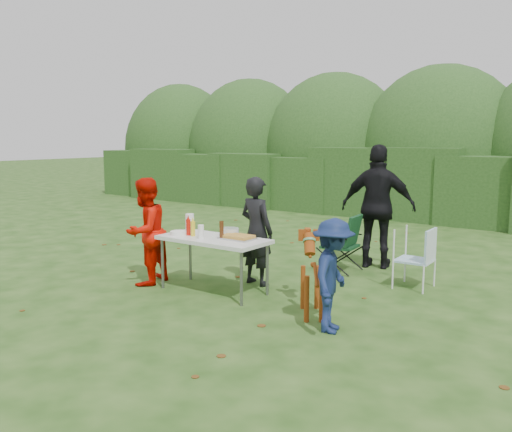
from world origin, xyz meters
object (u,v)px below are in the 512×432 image
Objects in this scene: ketchup_bottle at (188,227)px; mustard_bottle at (193,229)px; person_black_puffy at (378,207)px; dog at (312,277)px; person_red_jacket at (145,231)px; beer_bottle at (222,230)px; camping_chair at (340,243)px; person_cook at (257,231)px; child at (333,276)px; paper_towel_roll at (190,223)px; folding_table at (213,242)px; lawn_chair at (414,258)px.

mustard_bottle is at bearing -9.27° from ketchup_bottle.
dog is (0.33, -2.63, -0.52)m from person_black_puffy.
person_red_jacket is 6.27× the size of beer_bottle.
person_black_puffy is 3.08m from ketchup_bottle.
camping_chair is 3.75× the size of beer_bottle.
mustard_bottle is 0.83× the size of beer_bottle.
person_cook is 1.25× the size of child.
camping_chair is 3.46× the size of paper_towel_roll.
child reaches higher than folding_table.
folding_table is 1.77× the size of lawn_chair.
person_cook is 1.52m from camping_chair.
person_black_puffy is 3.09m from child.
ketchup_bottle reaches higher than dog.
person_black_puffy is at bearing -28.70° from dog.
person_red_jacket is 3.03m from child.
lawn_chair is at bearing 36.08° from ketchup_bottle.
person_cook is at bearing 82.20° from beer_bottle.
paper_towel_roll is at bearing 49.01° from dog.
person_red_jacket reaches higher than beer_bottle.
person_cook is 2.17m from person_black_puffy.
dog is 1.07× the size of camping_chair.
lawn_chair is (0.89, -0.80, -0.55)m from person_black_puffy.
mustard_bottle is 0.91× the size of ketchup_bottle.
lawn_chair is 3.26× the size of paper_towel_roll.
folding_table is 6.25× the size of beer_bottle.
mustard_bottle is at bearing 36.38° from lawn_chair.
camping_chair is 2.37m from paper_towel_roll.
person_cook reaches higher than beer_bottle.
ketchup_bottle is 0.92× the size of beer_bottle.
beer_bottle reaches higher than camping_chair.
beer_bottle is (0.16, -0.02, 0.17)m from folding_table.
beer_bottle is (-0.71, -2.01, 0.41)m from camping_chair.
beer_bottle is (0.54, 0.05, 0.01)m from ketchup_bottle.
paper_towel_roll reaches higher than ketchup_bottle.
child is 1.45× the size of lawn_chair.
person_cook reaches higher than mustard_bottle.
person_red_jacket reaches higher than paper_towel_roll.
child is at bearing 85.75° from lawn_chair.
person_black_puffy is 1.60× the size of child.
person_cook is 0.94m from paper_towel_roll.
person_black_puffy is 2.17× the size of camping_chair.
dog is 1.92m from lawn_chair.
mustard_bottle reaches higher than camping_chair.
child is 1.27× the size of dog.
paper_towel_roll is at bearing 42.41° from person_cook.
person_cook is at bearing 48.12° from ketchup_bottle.
person_cook is at bearing 68.96° from folding_table.
beer_bottle reaches higher than mustard_bottle.
folding_table is 5.77× the size of paper_towel_roll.
mustard_bottle is 0.77× the size of paper_towel_roll.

